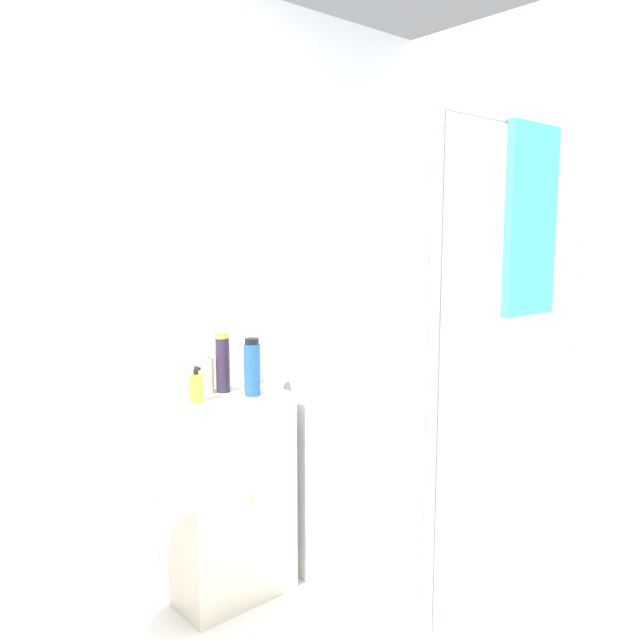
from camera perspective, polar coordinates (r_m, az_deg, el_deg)
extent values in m
cube|color=silver|center=(2.48, -18.98, 1.72)|extent=(6.40, 0.06, 2.50)
cube|color=white|center=(3.10, 8.42, -20.17)|extent=(0.98, 0.98, 0.09)
cylinder|color=#B2B2B7|center=(3.45, 7.89, -1.24)|extent=(0.04, 0.04, 1.92)
cylinder|color=#B2B2B7|center=(2.82, -4.85, -3.17)|extent=(0.04, 0.04, 1.92)
cylinder|color=#B2B2B7|center=(2.93, 21.92, -3.30)|extent=(0.04, 0.04, 1.92)
cylinder|color=#B2B2B7|center=(2.15, 10.23, -6.69)|extent=(0.04, 0.04, 1.92)
cylinder|color=#B2B2B7|center=(2.50, 17.86, 16.80)|extent=(0.94, 0.04, 0.04)
cylinder|color=#B2B2B7|center=(3.10, 2.26, 15.30)|extent=(0.94, 0.04, 0.04)
cylinder|color=#B2B2B7|center=(2.44, 1.73, 17.40)|extent=(0.04, 0.94, 0.04)
cylinder|color=#B2B2B7|center=(3.15, 14.90, 14.94)|extent=(0.04, 0.94, 0.04)
cube|color=silver|center=(2.51, 17.24, -4.20)|extent=(0.91, 0.01, 1.79)
cube|color=silver|center=(2.45, 1.44, -4.16)|extent=(0.01, 0.91, 1.79)
cylinder|color=#B7BABF|center=(3.27, 6.04, -4.36)|extent=(0.02, 0.02, 1.44)
cylinder|color=#B7BABF|center=(3.17, 6.90, 8.70)|extent=(0.07, 0.07, 0.04)
cube|color=#38ADC6|center=(2.50, 18.77, 8.60)|extent=(0.32, 0.03, 0.71)
cube|color=beige|center=(2.70, -8.35, -15.64)|extent=(0.47, 0.31, 0.85)
sphere|color=gold|center=(2.55, -6.26, -15.96)|extent=(0.02, 0.02, 0.02)
cylinder|color=white|center=(2.25, -22.59, -23.72)|extent=(0.16, 0.16, 0.67)
cylinder|color=white|center=(2.07, -23.18, -13.93)|extent=(0.46, 0.46, 0.15)
cylinder|color=#B7BABF|center=(2.18, -24.71, -9.09)|extent=(0.02, 0.02, 0.13)
cube|color=#B7BABF|center=(2.13, -24.52, -7.91)|extent=(0.02, 0.07, 0.02)
cylinder|color=yellow|center=(2.47, -11.25, -6.13)|extent=(0.05, 0.05, 0.11)
cylinder|color=black|center=(2.46, -11.29, -4.68)|extent=(0.02, 0.02, 0.02)
cube|color=black|center=(2.44, -11.14, -4.36)|extent=(0.01, 0.03, 0.01)
cylinder|color=#281E33|center=(2.59, -8.87, -4.11)|extent=(0.06, 0.06, 0.22)
cylinder|color=gold|center=(2.57, -8.93, -1.41)|extent=(0.05, 0.05, 0.02)
cylinder|color=#1E4C93|center=(2.52, -6.21, -4.56)|extent=(0.06, 0.06, 0.21)
cylinder|color=black|center=(2.50, -6.25, -1.95)|extent=(0.06, 0.06, 0.02)
cylinder|color=beige|center=(2.59, -10.35, -5.06)|extent=(0.06, 0.06, 0.14)
cylinder|color=silver|center=(2.58, -10.39, -3.29)|extent=(0.02, 0.02, 0.02)
cube|color=silver|center=(2.56, -10.23, -2.99)|extent=(0.02, 0.03, 0.01)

